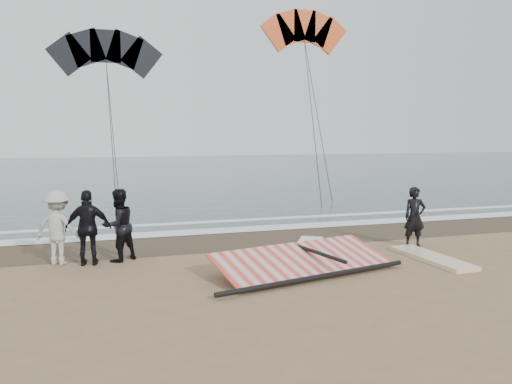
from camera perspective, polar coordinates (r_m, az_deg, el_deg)
ground at (r=11.41m, az=11.22°, el=-9.47°), size 120.00×120.00×0.00m
sea at (r=43.08m, az=-9.85°, el=2.42°), size 120.00×54.00×0.02m
wet_sand at (r=15.41m, az=3.32°, el=-5.10°), size 120.00×2.80×0.01m
foam_near at (r=16.70m, az=1.66°, el=-4.09°), size 120.00×0.90×0.01m
foam_far at (r=18.29m, az=-0.03°, el=-3.14°), size 120.00×0.45×0.01m
man_main at (r=14.57m, az=17.68°, el=-2.74°), size 0.67×0.49×1.69m
board_white at (r=13.38m, az=19.46°, el=-7.09°), size 0.84×2.58×0.10m
board_cream at (r=13.89m, az=5.84°, el=-6.24°), size 1.77×2.39×0.10m
trio_cluster at (r=12.80m, az=-18.89°, el=-3.78°), size 2.63×1.18×1.82m
sail_rig at (r=11.63m, az=4.92°, el=-8.05°), size 4.73×2.64×0.52m
kite_red at (r=33.55m, az=5.55°, el=17.50°), size 6.39×5.80×15.04m
kite_dark at (r=33.43m, az=-16.79°, el=14.67°), size 7.88×6.07×14.18m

